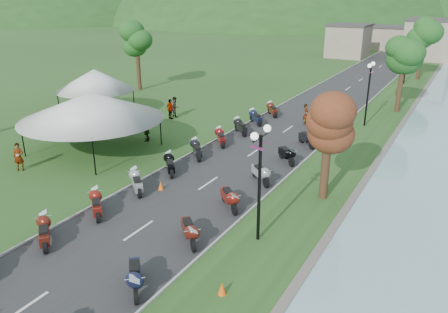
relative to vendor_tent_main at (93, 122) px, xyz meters
The scene contains 11 objects.
road 19.68m from the vendor_tent_main, 60.64° to the left, with size 7.00×120.00×0.02m, color #2F2F32.
hills_backdrop 177.33m from the vendor_tent_main, 86.90° to the left, with size 360.00×120.00×76.00m, color #285621, non-canonical shape.
far_building 62.53m from the vendor_tent_main, 83.02° to the left, with size 18.00×16.00×5.00m, color gray.
moto_row_left 8.74m from the vendor_tent_main, 37.83° to the right, with size 2.60×41.23×1.10m, color #331411, non-canonical shape.
moto_row_right 13.12m from the vendor_tent_main, 21.44° to the right, with size 2.60×42.45×1.10m, color #331411, non-canonical shape.
vendor_tent_main is the anchor object (origin of this frame).
vendor_tent_side 9.51m from the vendor_tent_main, 133.87° to the left, with size 4.47×4.47×4.00m, color silver, non-canonical shape.
tree_lakeside 15.83m from the vendor_tent_main, ahead, with size 2.34×2.34×6.51m, color #276623, non-canonical shape.
pedestrian_a 5.44m from the vendor_tent_main, 105.16° to the right, with size 0.63×0.46×1.73m, color slate.
pedestrian_b 10.00m from the vendor_tent_main, 92.27° to the left, with size 0.85×0.46×1.74m, color slate.
pedestrian_c 4.60m from the vendor_tent_main, behind, with size 1.22×0.50×1.89m, color slate.
Camera 1 is at (11.91, 2.88, 10.09)m, focal length 35.00 mm.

